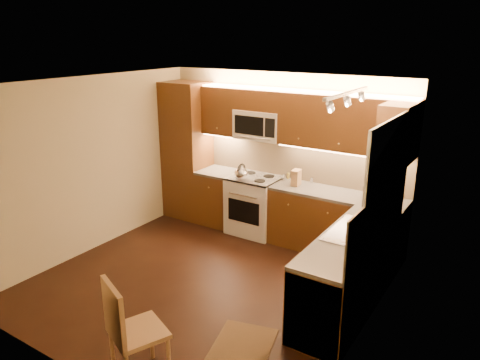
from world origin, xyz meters
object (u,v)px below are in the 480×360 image
Objects in this scene: microwave at (260,125)px; toaster_oven at (377,192)px; stove at (255,205)px; sink at (356,226)px; kettle at (241,172)px; knife_block at (296,178)px; dining_chair at (138,330)px; soap_bottle at (390,210)px.

toaster_oven is (1.88, -0.08, -0.71)m from microwave.
toaster_oven is (1.88, 0.05, 0.55)m from stove.
sink is 2.30m from kettle.
stove is at bearing 168.17° from toaster_oven.
microwave reaches higher than knife_block.
kettle is at bearing 129.82° from dining_chair.
dining_chair is (-1.06, -3.43, -0.50)m from toaster_oven.
toaster_oven is (-0.12, 1.18, 0.03)m from sink.
knife_block is (0.69, -0.10, -0.70)m from microwave.
sink is 0.84× the size of dining_chair.
toaster_oven is 2.05× the size of soap_bottle.
sink is at bearing 85.72° from dining_chair.
soap_bottle is (0.32, -0.52, -0.02)m from toaster_oven.
soap_bottle is 0.17× the size of dining_chair.
knife_block is 1.60m from soap_bottle.
sink is at bearing -46.32° from knife_block.
dining_chair is at bearing -92.69° from knife_block.
microwave is at bearing 126.56° from dining_chair.
toaster_oven is at bearing 134.61° from soap_bottle.
sink is at bearing -97.56° from toaster_oven.
knife_block is at bearing 167.36° from toaster_oven.
stove is 0.90× the size of dining_chair.
microwave is 3.24× the size of knife_block.
toaster_oven is 1.19m from knife_block.
microwave is at bearing 90.00° from stove.
microwave reaches higher than stove.
stove is at bearing 72.48° from kettle.
kettle reaches higher than soap_bottle.
microwave is at bearing 164.06° from toaster_oven.
microwave is at bearing 81.98° from kettle.
microwave is 2.01m from toaster_oven.
dining_chair is at bearing -102.46° from soap_bottle.
sink is 3.44× the size of kettle.
kettle is at bearing -116.85° from stove.
knife_block is (0.80, 0.25, -0.03)m from kettle.
knife_block is (-1.19, -0.02, 0.01)m from toaster_oven.
kettle is 2.01m from toaster_oven.
knife_block is 3.45m from dining_chair.
knife_block is (-1.31, 1.16, 0.04)m from sink.
stove is 1.27m from microwave.
toaster_oven is 1.53× the size of knife_block.
stove is at bearing 178.08° from knife_block.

